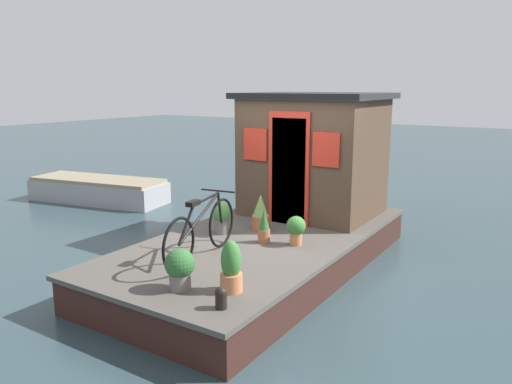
{
  "coord_description": "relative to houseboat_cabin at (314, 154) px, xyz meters",
  "views": [
    {
      "loc": [
        -6.02,
        -3.73,
        2.7
      ],
      "look_at": [
        -0.2,
        0.0,
        1.22
      ],
      "focal_mm": 34.73,
      "sensor_mm": 36.0,
      "label": 1
    }
  ],
  "objects": [
    {
      "name": "ground_plane",
      "position": [
        -1.63,
        0.0,
        -1.57
      ],
      "size": [
        60.0,
        60.0,
        0.0
      ],
      "primitive_type": "plane",
      "color": "#2D4247"
    },
    {
      "name": "houseboat_deck",
      "position": [
        -1.63,
        0.0,
        -1.31
      ],
      "size": [
        5.49,
        2.61,
        0.52
      ],
      "color": "#4C4742",
      "rests_on": "ground_plane"
    },
    {
      "name": "houseboat_cabin",
      "position": [
        0.0,
        0.0,
        0.0
      ],
      "size": [
        1.93,
        2.3,
        2.07
      ],
      "color": "#4C3828",
      "rests_on": "houseboat_deck"
    },
    {
      "name": "bicycle",
      "position": [
        -2.92,
        0.13,
        -0.67
      ],
      "size": [
        1.74,
        0.5,
        0.82
      ],
      "color": "black",
      "rests_on": "houseboat_deck"
    },
    {
      "name": "potted_plant_ivy",
      "position": [
        -1.42,
        0.18,
        -0.78
      ],
      "size": [
        0.27,
        0.27,
        0.56
      ],
      "color": "#B2603D",
      "rests_on": "houseboat_deck"
    },
    {
      "name": "potted_plant_succulent",
      "position": [
        -1.91,
        -0.18,
        -0.81
      ],
      "size": [
        0.17,
        0.17,
        0.49
      ],
      "color": "#B2603D",
      "rests_on": "houseboat_deck"
    },
    {
      "name": "potted_plant_geranium",
      "position": [
        -1.87,
        0.59,
        -0.79
      ],
      "size": [
        0.26,
        0.26,
        0.48
      ],
      "color": "slate",
      "rests_on": "houseboat_deck"
    },
    {
      "name": "potted_plant_rosemary",
      "position": [
        -3.56,
        -0.79,
        -0.78
      ],
      "size": [
        0.24,
        0.24,
        0.57
      ],
      "color": "#C6754C",
      "rests_on": "houseboat_deck"
    },
    {
      "name": "potted_plant_sage",
      "position": [
        -1.76,
        -0.62,
        -0.81
      ],
      "size": [
        0.27,
        0.27,
        0.41
      ],
      "color": "#C6754C",
      "rests_on": "houseboat_deck"
    },
    {
      "name": "potted_plant_basil",
      "position": [
        -3.82,
        -0.29,
        -0.8
      ],
      "size": [
        0.33,
        0.33,
        0.46
      ],
      "color": "slate",
      "rests_on": "houseboat_deck"
    },
    {
      "name": "mooring_bollard",
      "position": [
        -3.96,
        -0.95,
        -0.93
      ],
      "size": [
        0.13,
        0.13,
        0.23
      ],
      "color": "black",
      "rests_on": "houseboat_deck"
    },
    {
      "name": "dinghy_boat",
      "position": [
        0.03,
        5.67,
        -1.28
      ],
      "size": [
        1.69,
        3.48,
        0.57
      ],
      "color": "#99999E",
      "rests_on": "ground_plane"
    }
  ]
}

